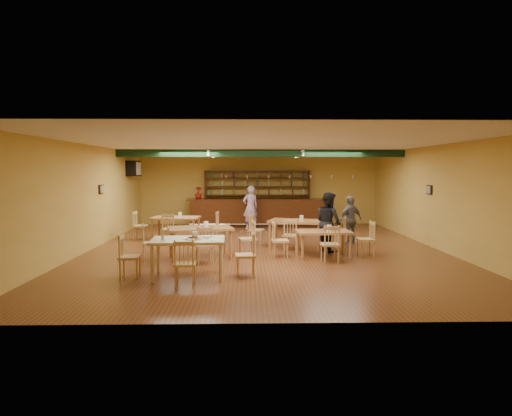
{
  "coord_description": "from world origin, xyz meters",
  "views": [
    {
      "loc": [
        -0.51,
        -12.19,
        2.27
      ],
      "look_at": [
        -0.23,
        0.6,
        1.15
      ],
      "focal_mm": 30.02,
      "sensor_mm": 36.0,
      "label": 1
    }
  ],
  "objects_px": {
    "dining_table_a": "(176,228)",
    "dining_table_b": "(296,233)",
    "dining_table_c": "(200,243)",
    "near_table": "(188,258)",
    "dining_table_d": "(323,244)",
    "bar_counter": "(258,213)",
    "patron_bar": "(250,207)",
    "patron_right_a": "(328,222)"
  },
  "relations": [
    {
      "from": "dining_table_a",
      "to": "dining_table_b",
      "type": "height_order",
      "value": "dining_table_b"
    },
    {
      "from": "dining_table_c",
      "to": "near_table",
      "type": "xyz_separation_m",
      "value": [
        -0.04,
        -1.99,
        0.01
      ]
    },
    {
      "from": "dining_table_a",
      "to": "near_table",
      "type": "bearing_deg",
      "value": -71.53
    },
    {
      "from": "dining_table_d",
      "to": "near_table",
      "type": "xyz_separation_m",
      "value": [
        -3.26,
        -2.06,
        0.06
      ]
    },
    {
      "from": "bar_counter",
      "to": "patron_bar",
      "type": "distance_m",
      "value": 0.92
    },
    {
      "from": "near_table",
      "to": "patron_right_a",
      "type": "distance_m",
      "value": 4.53
    },
    {
      "from": "near_table",
      "to": "dining_table_d",
      "type": "bearing_deg",
      "value": 29.37
    },
    {
      "from": "dining_table_b",
      "to": "near_table",
      "type": "bearing_deg",
      "value": -109.38
    },
    {
      "from": "dining_table_d",
      "to": "dining_table_b",
      "type": "bearing_deg",
      "value": 105.1
    },
    {
      "from": "near_table",
      "to": "patron_right_a",
      "type": "bearing_deg",
      "value": 35.62
    },
    {
      "from": "dining_table_b",
      "to": "patron_bar",
      "type": "xyz_separation_m",
      "value": [
        -1.34,
        3.9,
        0.45
      ]
    },
    {
      "from": "bar_counter",
      "to": "patron_right_a",
      "type": "relative_size",
      "value": 3.4
    },
    {
      "from": "dining_table_b",
      "to": "near_table",
      "type": "relative_size",
      "value": 1.03
    },
    {
      "from": "bar_counter",
      "to": "dining_table_c",
      "type": "bearing_deg",
      "value": -104.67
    },
    {
      "from": "dining_table_c",
      "to": "patron_right_a",
      "type": "bearing_deg",
      "value": -0.72
    },
    {
      "from": "dining_table_c",
      "to": "near_table",
      "type": "height_order",
      "value": "near_table"
    },
    {
      "from": "dining_table_b",
      "to": "near_table",
      "type": "height_order",
      "value": "near_table"
    },
    {
      "from": "dining_table_b",
      "to": "dining_table_d",
      "type": "distance_m",
      "value": 1.64
    },
    {
      "from": "dining_table_b",
      "to": "dining_table_d",
      "type": "height_order",
      "value": "dining_table_b"
    },
    {
      "from": "bar_counter",
      "to": "dining_table_c",
      "type": "height_order",
      "value": "bar_counter"
    },
    {
      "from": "bar_counter",
      "to": "patron_bar",
      "type": "xyz_separation_m",
      "value": [
        -0.31,
        -0.83,
        0.28
      ]
    },
    {
      "from": "patron_right_a",
      "to": "dining_table_a",
      "type": "bearing_deg",
      "value": 39.11
    },
    {
      "from": "bar_counter",
      "to": "dining_table_d",
      "type": "xyz_separation_m",
      "value": [
        1.56,
        -6.28,
        -0.21
      ]
    },
    {
      "from": "dining_table_b",
      "to": "patron_bar",
      "type": "distance_m",
      "value": 4.15
    },
    {
      "from": "dining_table_a",
      "to": "dining_table_c",
      "type": "relative_size",
      "value": 0.94
    },
    {
      "from": "bar_counter",
      "to": "dining_table_d",
      "type": "height_order",
      "value": "bar_counter"
    },
    {
      "from": "patron_bar",
      "to": "dining_table_d",
      "type": "bearing_deg",
      "value": 89.47
    },
    {
      "from": "bar_counter",
      "to": "near_table",
      "type": "height_order",
      "value": "bar_counter"
    },
    {
      "from": "dining_table_d",
      "to": "near_table",
      "type": "distance_m",
      "value": 3.86
    },
    {
      "from": "patron_right_a",
      "to": "dining_table_b",
      "type": "bearing_deg",
      "value": 18.87
    },
    {
      "from": "bar_counter",
      "to": "dining_table_a",
      "type": "xyz_separation_m",
      "value": [
        -2.78,
        -3.4,
        -0.19
      ]
    },
    {
      "from": "dining_table_d",
      "to": "patron_bar",
      "type": "distance_m",
      "value": 5.78
    },
    {
      "from": "dining_table_a",
      "to": "dining_table_d",
      "type": "height_order",
      "value": "dining_table_a"
    },
    {
      "from": "patron_bar",
      "to": "near_table",
      "type": "bearing_deg",
      "value": 60.04
    },
    {
      "from": "bar_counter",
      "to": "near_table",
      "type": "relative_size",
      "value": 3.71
    },
    {
      "from": "dining_table_c",
      "to": "dining_table_d",
      "type": "relative_size",
      "value": 1.15
    },
    {
      "from": "dining_table_c",
      "to": "patron_bar",
      "type": "distance_m",
      "value": 5.7
    },
    {
      "from": "dining_table_a",
      "to": "near_table",
      "type": "relative_size",
      "value": 0.99
    },
    {
      "from": "dining_table_b",
      "to": "dining_table_d",
      "type": "relative_size",
      "value": 1.14
    },
    {
      "from": "patron_right_a",
      "to": "dining_table_d",
      "type": "bearing_deg",
      "value": 134.11
    },
    {
      "from": "dining_table_b",
      "to": "near_table",
      "type": "distance_m",
      "value": 4.53
    },
    {
      "from": "dining_table_a",
      "to": "patron_bar",
      "type": "bearing_deg",
      "value": 52.33
    }
  ]
}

